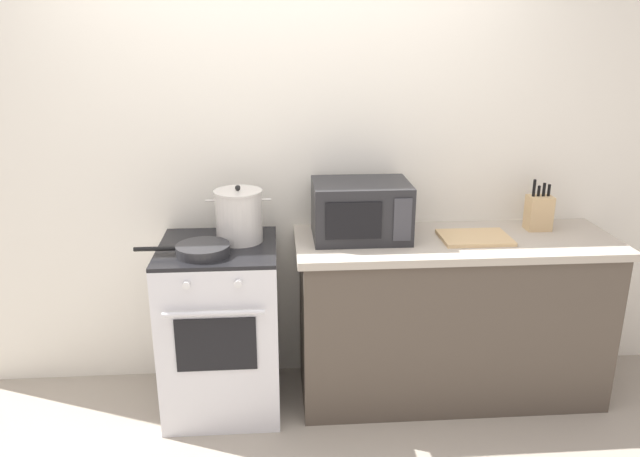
% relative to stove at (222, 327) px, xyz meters
% --- Properties ---
extents(back_wall, '(4.40, 0.10, 2.50)m').
position_rel_stove_xyz_m(back_wall, '(0.65, 0.37, 0.79)').
color(back_wall, silver).
rests_on(back_wall, ground_plane).
extents(lower_cabinet_right, '(1.64, 0.56, 0.88)m').
position_rel_stove_xyz_m(lower_cabinet_right, '(1.25, 0.02, -0.02)').
color(lower_cabinet_right, '#4C4238').
rests_on(lower_cabinet_right, ground_plane).
extents(countertop_right, '(1.70, 0.60, 0.04)m').
position_rel_stove_xyz_m(countertop_right, '(1.25, 0.02, 0.44)').
color(countertop_right, '#ADA393').
rests_on(countertop_right, lower_cabinet_right).
extents(stove, '(0.60, 0.64, 0.92)m').
position_rel_stove_xyz_m(stove, '(0.00, 0.00, 0.00)').
color(stove, silver).
rests_on(stove, ground_plane).
extents(stock_pot, '(0.33, 0.25, 0.30)m').
position_rel_stove_xyz_m(stock_pot, '(0.11, 0.07, 0.60)').
color(stock_pot, beige).
rests_on(stock_pot, stove).
extents(frying_pan, '(0.47, 0.27, 0.05)m').
position_rel_stove_xyz_m(frying_pan, '(-0.06, -0.12, 0.48)').
color(frying_pan, '#28282B').
rests_on(frying_pan, stove).
extents(microwave, '(0.50, 0.37, 0.30)m').
position_rel_stove_xyz_m(microwave, '(0.75, 0.08, 0.61)').
color(microwave, '#232326').
rests_on(microwave, countertop_right).
extents(cutting_board, '(0.36, 0.26, 0.02)m').
position_rel_stove_xyz_m(cutting_board, '(1.34, 0.00, 0.47)').
color(cutting_board, tan).
rests_on(cutting_board, countertop_right).
extents(knife_block, '(0.13, 0.10, 0.28)m').
position_rel_stove_xyz_m(knife_block, '(1.74, 0.14, 0.56)').
color(knife_block, tan).
rests_on(knife_block, countertop_right).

